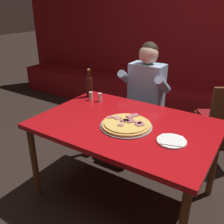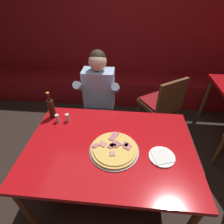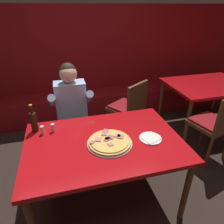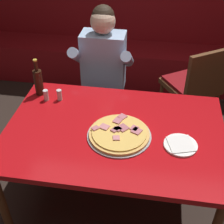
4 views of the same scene
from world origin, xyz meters
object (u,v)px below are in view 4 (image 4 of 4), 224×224
plate_white_paper (181,145)px  shaker_black_pepper (60,95)px  main_dining_table (114,138)px  shaker_oregano (46,96)px  diner_seated_blue_shirt (102,73)px  beer_bottle (38,81)px  dining_chair_near_left (196,83)px  pizza (119,134)px

plate_white_paper → shaker_black_pepper: bearing=157.3°
main_dining_table → shaker_black_pepper: (-0.46, 0.28, 0.11)m
main_dining_table → shaker_oregano: (-0.55, 0.26, 0.11)m
diner_seated_blue_shirt → beer_bottle: bearing=-131.1°
diner_seated_blue_shirt → dining_chair_near_left: size_ratio=1.37×
pizza → plate_white_paper: 0.39m
main_dining_table → shaker_oregano: size_ratio=16.88×
main_dining_table → beer_bottle: (-0.63, 0.34, 0.18)m
beer_bottle → diner_seated_blue_shirt: size_ratio=0.23×
plate_white_paper → diner_seated_blue_shirt: bearing=126.7°
plate_white_paper → dining_chair_near_left: size_ratio=0.23×
shaker_oregano → shaker_black_pepper: 0.10m
shaker_black_pepper → shaker_oregano: bearing=-169.6°
pizza → plate_white_paper: size_ratio=1.98×
main_dining_table → diner_seated_blue_shirt: size_ratio=1.14×
shaker_black_pepper → dining_chair_near_left: 1.32m
pizza → diner_seated_blue_shirt: (-0.27, 0.85, -0.06)m
beer_bottle → shaker_black_pepper: 0.20m
plate_white_paper → dining_chair_near_left: 1.13m
shaker_black_pepper → diner_seated_blue_shirt: (0.22, 0.52, -0.08)m
pizza → diner_seated_blue_shirt: bearing=107.7°
pizza → shaker_oregano: 0.68m
dining_chair_near_left → diner_seated_blue_shirt: bearing=-165.9°
beer_bottle → dining_chair_near_left: beer_bottle is taller
pizza → shaker_black_pepper: 0.60m
pizza → dining_chair_near_left: (0.58, 1.07, -0.21)m
diner_seated_blue_shirt → pizza: bearing=-72.3°
shaker_black_pepper → dining_chair_near_left: dining_chair_near_left is taller
beer_bottle → shaker_oregano: bearing=-45.1°
shaker_black_pepper → beer_bottle: bearing=161.6°
diner_seated_blue_shirt → plate_white_paper: bearing=-53.3°
plate_white_paper → shaker_oregano: size_ratio=2.44×
plate_white_paper → shaker_oregano: (-0.98, 0.35, 0.03)m
shaker_oregano → diner_seated_blue_shirt: (0.32, 0.53, -0.08)m
main_dining_table → shaker_black_pepper: 0.55m
shaker_oregano → dining_chair_near_left: (1.17, 0.75, -0.23)m
diner_seated_blue_shirt → dining_chair_near_left: diner_seated_blue_shirt is taller
beer_bottle → dining_chair_near_left: 1.45m
beer_bottle → pizza: bearing=-30.5°
beer_bottle → shaker_oregano: (0.08, -0.08, -0.07)m
plate_white_paper → diner_seated_blue_shirt: 1.11m
beer_bottle → diner_seated_blue_shirt: diner_seated_blue_shirt is taller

